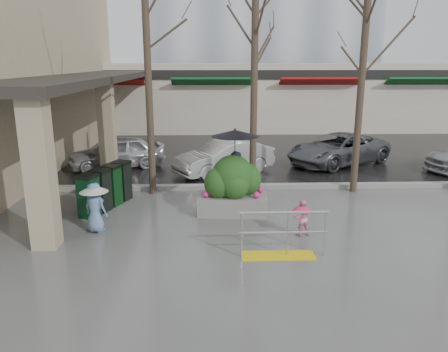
{
  "coord_description": "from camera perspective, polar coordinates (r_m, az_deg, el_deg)",
  "views": [
    {
      "loc": [
        -0.17,
        -9.91,
        4.1
      ],
      "look_at": [
        0.19,
        0.75,
        1.3
      ],
      "focal_mm": 35.0,
      "sensor_mm": 36.0,
      "label": 1
    }
  ],
  "objects": [
    {
      "name": "child_blue",
      "position": [
        11.18,
        -16.53,
        -3.44
      ],
      "size": [
        0.72,
        0.7,
        1.25
      ],
      "rotation": [
        0.0,
        0.0,
        2.7
      ],
      "color": "#6585B4",
      "rests_on": "ground"
    },
    {
      "name": "storefront_row",
      "position": [
        28.04,
        2.59,
        10.43
      ],
      "size": [
        34.0,
        6.74,
        4.0
      ],
      "color": "beige",
      "rests_on": "ground"
    },
    {
      "name": "planter",
      "position": [
        12.02,
        1.17,
        -1.27
      ],
      "size": [
        1.94,
        1.12,
        1.66
      ],
      "rotation": [
        0.0,
        0.0,
        -0.06
      ],
      "color": "gray",
      "rests_on": "ground"
    },
    {
      "name": "car_a",
      "position": [
        17.78,
        -13.8,
        3.03
      ],
      "size": [
        3.98,
        2.63,
        1.26
      ],
      "primitive_type": "imported",
      "rotation": [
        0.0,
        0.0,
        -1.23
      ],
      "color": "silver",
      "rests_on": "ground"
    },
    {
      "name": "pillar_back",
      "position": [
        16.51,
        -15.04,
        6.03
      ],
      "size": [
        0.55,
        0.55,
        3.5
      ],
      "primitive_type": "cube",
      "color": "tan",
      "rests_on": "ground"
    },
    {
      "name": "handrail",
      "position": [
        9.59,
        7.48,
        -8.27
      ],
      "size": [
        1.9,
        0.5,
        1.03
      ],
      "color": "yellow",
      "rests_on": "ground"
    },
    {
      "name": "car_c",
      "position": [
        18.51,
        14.68,
        3.42
      ],
      "size": [
        4.95,
        4.17,
        1.26
      ],
      "primitive_type": "imported",
      "rotation": [
        0.0,
        0.0,
        -1.01
      ],
      "color": "#585A60",
      "rests_on": "ground"
    },
    {
      "name": "ground",
      "position": [
        10.73,
        -0.88,
        -7.77
      ],
      "size": [
        120.0,
        120.0,
        0.0
      ],
      "primitive_type": "plane",
      "color": "#51514F",
      "rests_on": "ground"
    },
    {
      "name": "canopy_slab",
      "position": [
        18.51,
        -16.82,
        12.63
      ],
      "size": [
        2.8,
        18.0,
        0.25
      ],
      "primitive_type": "cube",
      "color": "#2D2823",
      "rests_on": "pillar_front"
    },
    {
      "name": "tree_west",
      "position": [
        13.67,
        -10.14,
        18.62
      ],
      "size": [
        3.2,
        3.2,
        6.8
      ],
      "color": "#382B21",
      "rests_on": "ground"
    },
    {
      "name": "tree_midwest",
      "position": [
        13.63,
        4.09,
        19.45
      ],
      "size": [
        3.2,
        3.2,
        7.0
      ],
      "color": "#382B21",
      "rests_on": "ground"
    },
    {
      "name": "news_boxes",
      "position": [
        12.96,
        -15.14,
        -1.49
      ],
      "size": [
        1.2,
        2.18,
        1.2
      ],
      "rotation": [
        0.0,
        0.0,
        -0.36
      ],
      "color": "#0B331A",
      "rests_on": "ground"
    },
    {
      "name": "woman",
      "position": [
        11.99,
        1.42,
        1.76
      ],
      "size": [
        1.3,
        1.3,
        2.37
      ],
      "rotation": [
        0.0,
        0.0,
        3.48
      ],
      "color": "black",
      "rests_on": "ground"
    },
    {
      "name": "tree_mideast",
      "position": [
        14.31,
        17.94,
        17.08
      ],
      "size": [
        3.2,
        3.2,
        6.5
      ],
      "color": "#382B21",
      "rests_on": "ground"
    },
    {
      "name": "car_b",
      "position": [
        16.41,
        0.07,
        2.5
      ],
      "size": [
        3.97,
        3.1,
        1.26
      ],
      "primitive_type": "imported",
      "rotation": [
        0.0,
        0.0,
        -1.03
      ],
      "color": "silver",
      "rests_on": "ground"
    },
    {
      "name": "street_asphalt",
      "position": [
        32.17,
        -1.6,
        7.39
      ],
      "size": [
        120.0,
        36.0,
        0.01
      ],
      "primitive_type": "cube",
      "color": "black",
      "rests_on": "ground"
    },
    {
      "name": "child_pink",
      "position": [
        10.74,
        10.07,
        -5.07
      ],
      "size": [
        0.49,
        0.46,
        0.9
      ],
      "rotation": [
        0.0,
        0.0,
        3.31
      ],
      "color": "pink",
      "rests_on": "ground"
    },
    {
      "name": "pillar_front",
      "position": [
        10.39,
        -22.9,
        0.46
      ],
      "size": [
        0.55,
        0.55,
        3.5
      ],
      "primitive_type": "cube",
      "color": "tan",
      "rests_on": "ground"
    },
    {
      "name": "curb",
      "position": [
        14.48,
        -1.17,
        -1.43
      ],
      "size": [
        120.0,
        0.3,
        0.15
      ],
      "primitive_type": "cube",
      "color": "gray",
      "rests_on": "ground"
    }
  ]
}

